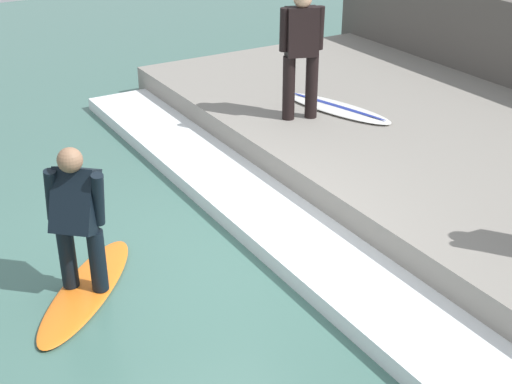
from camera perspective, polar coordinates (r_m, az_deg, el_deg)
The scene contains 7 objects.
ground_plane at distance 7.23m, azimuth -3.81°, elevation -5.98°, with size 28.00×28.00×0.00m, color #426B60.
concrete_ledge at distance 9.16m, azimuth 16.96°, elevation 1.89°, with size 4.40×10.68×0.47m, color gray.
wave_foam_crest at distance 7.61m, azimuth 2.80°, elevation -3.36°, with size 0.96×10.14×0.18m, color white.
surfboard_riding at distance 7.02m, azimuth -13.40°, elevation -7.60°, with size 1.59×1.69×0.06m.
surfer_riding at distance 6.60m, azimuth -14.15°, elevation -1.68°, with size 0.58×0.58×1.43m.
surfer_waiting_far at distance 9.41m, azimuth 3.65°, elevation 11.44°, with size 0.56×0.39×1.71m.
surfboard_waiting_far at distance 10.02m, azimuth 6.48°, elevation 6.70°, with size 0.93×1.85×0.07m.
Camera 1 is at (-2.71, -5.46, 3.90)m, focal length 50.00 mm.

